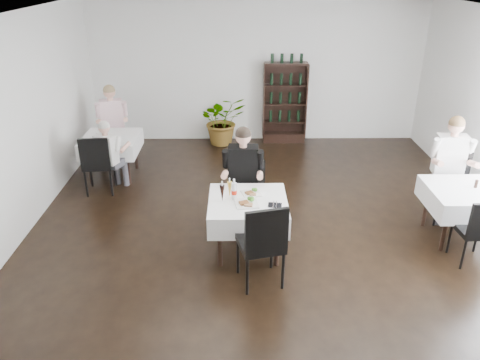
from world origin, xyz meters
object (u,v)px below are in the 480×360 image
potted_tree (223,120)px  diner_main (243,172)px  main_table (248,210)px  wine_shelf (285,104)px

potted_tree → diner_main: (0.38, -3.55, 0.36)m
potted_tree → diner_main: diner_main is taller
main_table → diner_main: (-0.06, 0.65, 0.27)m
main_table → diner_main: size_ratio=0.67×
wine_shelf → potted_tree: size_ratio=1.65×
main_table → potted_tree: bearing=95.9°
main_table → diner_main: bearing=94.9°
wine_shelf → potted_tree: (-1.34, -0.12, -0.32)m
diner_main → main_table: bearing=-85.1°
main_table → potted_tree: (-0.44, 4.19, -0.09)m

